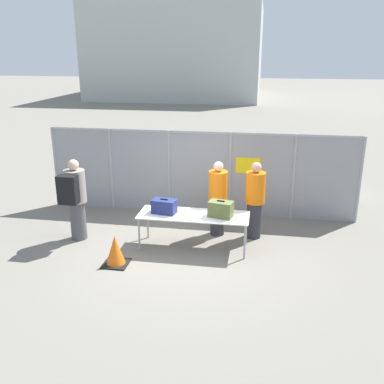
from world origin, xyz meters
TOP-DOWN VIEW (x-y plane):
  - ground_plane at (0.00, 0.00)m, footprint 120.00×120.00m
  - fence_section at (0.01, 2.20)m, footprint 7.81×0.07m
  - inspection_table at (0.19, 0.13)m, footprint 2.30×0.80m
  - suitcase_navy at (-0.43, 0.11)m, footprint 0.53×0.36m
  - suitcase_olive at (0.76, 0.09)m, footprint 0.53×0.38m
  - traveler_hooded at (-2.41, 0.12)m, footprint 0.45×0.70m
  - security_worker_near at (0.61, 0.93)m, footprint 0.42×0.42m
  - security_worker_far at (1.43, 0.90)m, footprint 0.43×0.43m
  - utility_trailer at (2.56, 4.50)m, footprint 4.39×2.01m
  - distant_hangar at (-6.13, 32.20)m, footprint 14.22×13.69m
  - traffic_cone at (-1.20, -0.86)m, footprint 0.49×0.49m

SIDE VIEW (x-z plane):
  - ground_plane at x=0.00m, z-range 0.00..0.00m
  - traffic_cone at x=-1.20m, z-range -0.02..0.59m
  - utility_trailer at x=2.56m, z-range 0.06..0.78m
  - inspection_table at x=0.19m, z-range 0.33..1.09m
  - security_worker_near at x=0.61m, z-range 0.03..1.74m
  - security_worker_far at x=1.43m, z-range 0.03..1.76m
  - suitcase_navy at x=-0.43m, z-range 0.75..1.07m
  - suitcase_olive at x=0.76m, z-range 0.75..1.10m
  - traveler_hooded at x=-2.41m, z-range 0.09..1.91m
  - fence_section at x=0.01m, z-range 0.05..2.18m
  - distant_hangar at x=-6.13m, z-range 0.00..7.79m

